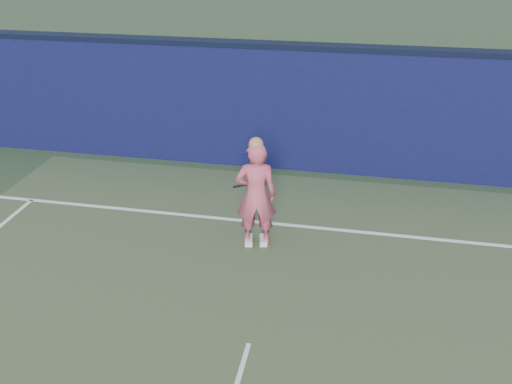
# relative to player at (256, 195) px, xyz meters

# --- Properties ---
(backstop_wall) EXTENTS (24.00, 0.40, 2.50)m
(backstop_wall) POSITION_rel_player_xyz_m (0.36, 3.16, 0.36)
(backstop_wall) COLOR #0B0D34
(backstop_wall) RESTS_ON ground
(wall_cap) EXTENTS (24.00, 0.42, 0.10)m
(wall_cap) POSITION_rel_player_xyz_m (0.36, 3.16, 1.66)
(wall_cap) COLOR black
(wall_cap) RESTS_ON backstop_wall
(player) EXTENTS (0.72, 0.54, 1.85)m
(player) POSITION_rel_player_xyz_m (0.00, 0.00, 0.00)
(player) COLOR #CD4F69
(player) RESTS_ON ground
(racket) EXTENTS (0.56, 0.12, 0.30)m
(racket) POSITION_rel_player_xyz_m (-0.09, 0.40, -0.01)
(racket) COLOR black
(racket) RESTS_ON ground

